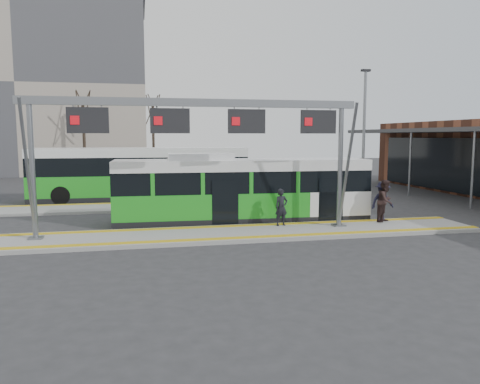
# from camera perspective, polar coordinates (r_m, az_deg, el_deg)

# --- Properties ---
(ground) EXTENTS (120.00, 120.00, 0.00)m
(ground) POSITION_cam_1_polar(r_m,az_deg,el_deg) (18.48, -3.56, -5.44)
(ground) COLOR #2D2D30
(ground) RESTS_ON ground
(platform_main) EXTENTS (22.00, 3.00, 0.15)m
(platform_main) POSITION_cam_1_polar(r_m,az_deg,el_deg) (18.46, -3.56, -5.21)
(platform_main) COLOR gray
(platform_main) RESTS_ON ground
(platform_second) EXTENTS (20.00, 3.00, 0.15)m
(platform_second) POSITION_cam_1_polar(r_m,az_deg,el_deg) (26.18, -14.88, -1.85)
(platform_second) COLOR gray
(platform_second) RESTS_ON ground
(tactile_main) EXTENTS (22.00, 2.65, 0.02)m
(tactile_main) POSITION_cam_1_polar(r_m,az_deg,el_deg) (18.45, -3.56, -4.95)
(tactile_main) COLOR gold
(tactile_main) RESTS_ON platform_main
(tactile_second) EXTENTS (20.00, 0.35, 0.02)m
(tactile_second) POSITION_cam_1_polar(r_m,az_deg,el_deg) (27.31, -14.77, -1.32)
(tactile_second) COLOR gold
(tactile_second) RESTS_ON platform_second
(gantry) EXTENTS (13.00, 1.68, 5.20)m
(gantry) POSITION_cam_1_polar(r_m,az_deg,el_deg) (18.27, -4.86, 7.99)
(gantry) COLOR slate
(gantry) RESTS_ON platform_main
(apartment_block) EXTENTS (24.50, 12.50, 18.40)m
(apartment_block) POSITION_cam_1_polar(r_m,az_deg,el_deg) (55.30, -24.36, 11.72)
(apartment_block) COLOR #AA9D8E
(apartment_block) RESTS_ON ground
(hero_bus) EXTENTS (11.55, 2.89, 3.15)m
(hero_bus) POSITION_cam_1_polar(r_m,az_deg,el_deg) (21.40, 0.18, 0.18)
(hero_bus) COLOR black
(hero_bus) RESTS_ON ground
(bg_bus_green) EXTENTS (12.94, 3.17, 3.21)m
(bg_bus_green) POSITION_cam_1_polar(r_m,az_deg,el_deg) (29.30, -11.98, 2.11)
(bg_bus_green) COLOR black
(bg_bus_green) RESTS_ON ground
(passenger_a) EXTENTS (0.63, 0.47, 1.57)m
(passenger_a) POSITION_cam_1_polar(r_m,az_deg,el_deg) (19.84, 5.06, -1.86)
(passenger_a) COLOR black
(passenger_a) RESTS_ON platform_main
(passenger_b) EXTENTS (1.15, 1.12, 1.87)m
(passenger_b) POSITION_cam_1_polar(r_m,az_deg,el_deg) (21.58, 17.30, -1.04)
(passenger_b) COLOR #2F201F
(passenger_b) RESTS_ON platform_main
(passenger_c) EXTENTS (1.21, 0.81, 1.74)m
(passenger_c) POSITION_cam_1_polar(r_m,az_deg,el_deg) (21.91, 16.97, -1.08)
(passenger_c) COLOR #1C1B31
(passenger_c) RESTS_ON platform_main
(tree_left) EXTENTS (1.40, 1.40, 8.39)m
(tree_left) POSITION_cam_1_polar(r_m,az_deg,el_deg) (46.33, -18.59, 9.49)
(tree_left) COLOR #382B21
(tree_left) RESTS_ON ground
(tree_mid) EXTENTS (1.40, 1.40, 8.61)m
(tree_mid) POSITION_cam_1_polar(r_m,az_deg,el_deg) (51.39, -10.58, 9.62)
(tree_mid) COLOR #382B21
(tree_mid) RESTS_ON ground
(lamp_east) EXTENTS (0.50, 0.25, 7.58)m
(lamp_east) POSITION_cam_1_polar(r_m,az_deg,el_deg) (27.23, 14.86, 6.83)
(lamp_east) COLOR slate
(lamp_east) RESTS_ON ground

